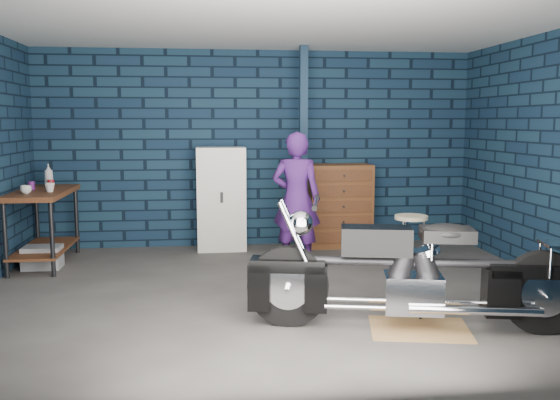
{
  "coord_description": "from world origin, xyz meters",
  "views": [
    {
      "loc": [
        -0.68,
        -5.73,
        1.73
      ],
      "look_at": [
        0.04,
        0.3,
        0.92
      ],
      "focal_mm": 38.0,
      "sensor_mm": 36.0,
      "label": 1
    }
  ],
  "objects_px": {
    "locker": "(221,199)",
    "tool_chest": "(340,206)",
    "motorcycle": "(421,266)",
    "storage_bin": "(43,257)",
    "workbench": "(44,228)",
    "person": "(296,199)",
    "shop_stool": "(410,245)"
  },
  "relations": [
    {
      "from": "motorcycle",
      "to": "locker",
      "type": "distance_m",
      "value": 3.71
    },
    {
      "from": "person",
      "to": "locker",
      "type": "distance_m",
      "value": 1.33
    },
    {
      "from": "workbench",
      "to": "motorcycle",
      "type": "xyz_separation_m",
      "value": [
        3.73,
        -2.74,
        0.09
      ]
    },
    {
      "from": "person",
      "to": "shop_stool",
      "type": "xyz_separation_m",
      "value": [
        1.22,
        -0.6,
        -0.47
      ]
    },
    {
      "from": "workbench",
      "to": "motorcycle",
      "type": "relative_size",
      "value": 0.57
    },
    {
      "from": "motorcycle",
      "to": "shop_stool",
      "type": "xyz_separation_m",
      "value": [
        0.53,
        1.77,
        -0.2
      ]
    },
    {
      "from": "workbench",
      "to": "locker",
      "type": "bearing_deg",
      "value": 15.94
    },
    {
      "from": "tool_chest",
      "to": "person",
      "type": "bearing_deg",
      "value": -127.24
    },
    {
      "from": "storage_bin",
      "to": "shop_stool",
      "type": "distance_m",
      "value": 4.31
    },
    {
      "from": "locker",
      "to": "shop_stool",
      "type": "xyz_separation_m",
      "value": [
        2.1,
        -1.59,
        -0.36
      ]
    },
    {
      "from": "locker",
      "to": "tool_chest",
      "type": "xyz_separation_m",
      "value": [
        1.63,
        0.0,
        -0.12
      ]
    },
    {
      "from": "person",
      "to": "storage_bin",
      "type": "relative_size",
      "value": 3.77
    },
    {
      "from": "tool_chest",
      "to": "workbench",
      "type": "bearing_deg",
      "value": -170.77
    },
    {
      "from": "motorcycle",
      "to": "locker",
      "type": "relative_size",
      "value": 1.77
    },
    {
      "from": "motorcycle",
      "to": "tool_chest",
      "type": "xyz_separation_m",
      "value": [
        0.06,
        3.36,
        0.03
      ]
    },
    {
      "from": "storage_bin",
      "to": "workbench",
      "type": "bearing_deg",
      "value": 95.79
    },
    {
      "from": "workbench",
      "to": "motorcycle",
      "type": "distance_m",
      "value": 4.63
    },
    {
      "from": "person",
      "to": "tool_chest",
      "type": "height_order",
      "value": "person"
    },
    {
      "from": "person",
      "to": "storage_bin",
      "type": "distance_m",
      "value": 3.09
    },
    {
      "from": "workbench",
      "to": "locker",
      "type": "xyz_separation_m",
      "value": [
        2.16,
        0.62,
        0.24
      ]
    },
    {
      "from": "workbench",
      "to": "shop_stool",
      "type": "height_order",
      "value": "workbench"
    },
    {
      "from": "motorcycle",
      "to": "person",
      "type": "height_order",
      "value": "person"
    },
    {
      "from": "workbench",
      "to": "shop_stool",
      "type": "xyz_separation_m",
      "value": [
        4.26,
        -0.98,
        -0.12
      ]
    },
    {
      "from": "motorcycle",
      "to": "person",
      "type": "distance_m",
      "value": 2.48
    },
    {
      "from": "locker",
      "to": "tool_chest",
      "type": "distance_m",
      "value": 1.64
    },
    {
      "from": "locker",
      "to": "tool_chest",
      "type": "height_order",
      "value": "locker"
    },
    {
      "from": "workbench",
      "to": "tool_chest",
      "type": "bearing_deg",
      "value": 9.23
    },
    {
      "from": "shop_stool",
      "to": "motorcycle",
      "type": "bearing_deg",
      "value": -106.56
    },
    {
      "from": "person",
      "to": "locker",
      "type": "height_order",
      "value": "person"
    },
    {
      "from": "shop_stool",
      "to": "tool_chest",
      "type": "bearing_deg",
      "value": 106.38
    },
    {
      "from": "workbench",
      "to": "person",
      "type": "bearing_deg",
      "value": -7.12
    },
    {
      "from": "shop_stool",
      "to": "workbench",
      "type": "bearing_deg",
      "value": 167.08
    }
  ]
}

